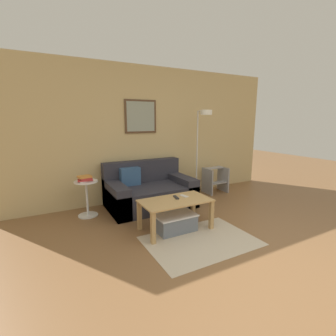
{
  "coord_description": "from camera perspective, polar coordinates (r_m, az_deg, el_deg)",
  "views": [
    {
      "loc": [
        -2.0,
        -1.41,
        1.56
      ],
      "look_at": [
        -0.32,
        1.73,
        0.85
      ],
      "focal_mm": 26.0,
      "sensor_mm": 36.0,
      "label": 1
    }
  ],
  "objects": [
    {
      "name": "coffee_table",
      "position": [
        3.5,
        1.78,
        -8.76
      ],
      "size": [
        1.0,
        0.54,
        0.44
      ],
      "color": "tan",
      "rests_on": "ground_plane"
    },
    {
      "name": "storage_bin",
      "position": [
        3.58,
        1.41,
        -12.38
      ],
      "size": [
        0.58,
        0.44,
        0.25
      ],
      "color": "slate",
      "rests_on": "ground_plane"
    },
    {
      "name": "couch",
      "position": [
        4.46,
        -4.5,
        -5.53
      ],
      "size": [
        1.51,
        0.95,
        0.8
      ],
      "color": "#2D2D38",
      "rests_on": "ground_plane"
    },
    {
      "name": "step_stool",
      "position": [
        5.36,
        11.03,
        -2.6
      ],
      "size": [
        0.47,
        0.37,
        0.54
      ],
      "color": "#99999E",
      "rests_on": "ground_plane"
    },
    {
      "name": "side_table",
      "position": [
        4.19,
        -18.51,
        -6.03
      ],
      "size": [
        0.37,
        0.37,
        0.59
      ],
      "color": "white",
      "rests_on": "ground_plane"
    },
    {
      "name": "wall_back",
      "position": [
        4.85,
        -3.87,
        7.96
      ],
      "size": [
        5.6,
        0.09,
        2.55
      ],
      "color": "tan",
      "rests_on": "ground_plane"
    },
    {
      "name": "remote_control",
      "position": [
        3.55,
        1.91,
        -6.89
      ],
      "size": [
        0.07,
        0.15,
        0.02
      ],
      "primitive_type": "cube",
      "rotation": [
        0.0,
        0.0,
        -0.18
      ],
      "color": "#232328",
      "rests_on": "coffee_table"
    },
    {
      "name": "floor_lamp",
      "position": [
        4.76,
        8.14,
        8.04
      ],
      "size": [
        0.21,
        0.48,
        1.73
      ],
      "color": "silver",
      "rests_on": "ground_plane"
    },
    {
      "name": "book_stack",
      "position": [
        4.1,
        -18.85,
        -2.37
      ],
      "size": [
        0.25,
        0.19,
        0.09
      ],
      "color": "silver",
      "rests_on": "side_table"
    },
    {
      "name": "cell_phone",
      "position": [
        3.64,
        3.73,
        -6.53
      ],
      "size": [
        0.09,
        0.15,
        0.01
      ],
      "primitive_type": "cube",
      "rotation": [
        0.0,
        0.0,
        0.18
      ],
      "color": "silver",
      "rests_on": "coffee_table"
    },
    {
      "name": "area_rug",
      "position": [
        3.35,
        7.67,
        -16.54
      ],
      "size": [
        1.41,
        0.99,
        0.01
      ],
      "primitive_type": "cube",
      "color": "#C1B299",
      "rests_on": "ground_plane"
    },
    {
      "name": "ground_plane",
      "position": [
        2.9,
        24.14,
        -22.34
      ],
      "size": [
        16.0,
        16.0,
        0.0
      ],
      "primitive_type": "plane",
      "color": "brown"
    }
  ]
}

